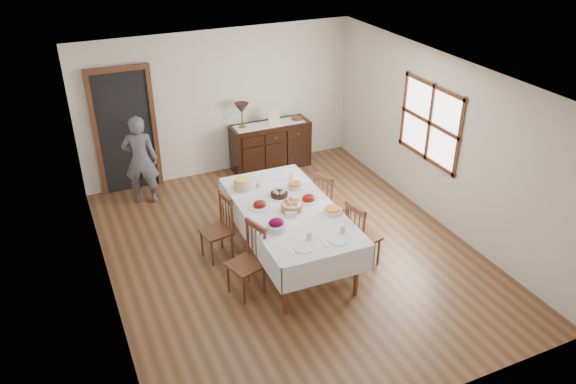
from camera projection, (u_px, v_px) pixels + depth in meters
name	position (u px, v px, depth m)	size (l,w,h in m)	color
ground	(291.00, 252.00, 8.15)	(6.00, 6.00, 0.00)	brown
room_shell	(269.00, 139.00, 7.65)	(5.02, 6.02, 2.65)	white
dining_table	(289.00, 214.00, 7.64)	(1.31, 2.49, 0.85)	silver
chair_left_near	(249.00, 259.00, 7.15)	(0.51, 0.51, 0.98)	#5A2F1C
chair_left_far	(219.00, 227.00, 7.86)	(0.45, 0.45, 0.94)	#5A2F1C
chair_right_near	(361.00, 235.00, 7.67)	(0.48, 0.48, 0.96)	#5A2F1C
chair_right_far	(329.00, 203.00, 8.35)	(0.53, 0.53, 1.04)	#5A2F1C
sideboard	(271.00, 146.00, 10.42)	(1.46, 0.53, 0.88)	black
person	(140.00, 157.00, 9.10)	(0.51, 0.33, 1.63)	#565661
bread_basket	(292.00, 206.00, 7.51)	(0.29, 0.29, 0.18)	olive
egg_basket	(279.00, 193.00, 7.89)	(0.25, 0.25, 0.10)	black
ham_platter_a	(260.00, 205.00, 7.62)	(0.32, 0.32, 0.11)	silver
ham_platter_b	(309.00, 199.00, 7.76)	(0.30, 0.30, 0.11)	silver
beet_bowl	(276.00, 225.00, 7.10)	(0.26, 0.26, 0.15)	silver
carrot_bowl	(295.00, 186.00, 8.08)	(0.21, 0.21, 0.09)	silver
pineapple_bowl	(242.00, 184.00, 8.06)	(0.26, 0.26, 0.15)	tan
casserole_dish	(333.00, 210.00, 7.48)	(0.25, 0.25, 0.07)	silver
butter_dish	(291.00, 214.00, 7.39)	(0.14, 0.09, 0.07)	silver
setting_left	(305.00, 244.00, 6.81)	(0.42, 0.31, 0.10)	silver
setting_right	(339.00, 236.00, 6.95)	(0.42, 0.31, 0.10)	silver
glass_far_a	(258.00, 184.00, 8.11)	(0.07, 0.07, 0.09)	silver
glass_far_b	(292.00, 176.00, 8.35)	(0.06, 0.06, 0.10)	silver
runner	(269.00, 124.00, 10.17)	(1.30, 0.35, 0.01)	white
table_lamp	(242.00, 109.00, 9.87)	(0.26, 0.26, 0.46)	brown
picture_frame	(274.00, 118.00, 10.09)	(0.22, 0.08, 0.28)	beige
deco_bowl	(297.00, 118.00, 10.36)	(0.20, 0.20, 0.06)	#5A2F1C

